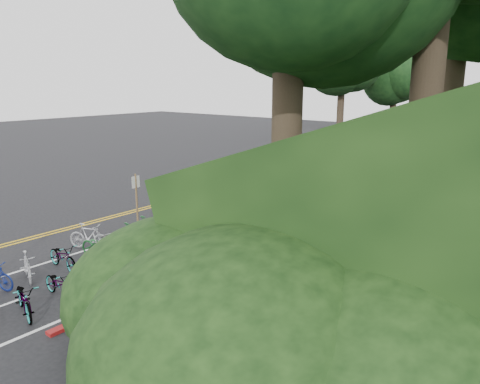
{
  "coord_description": "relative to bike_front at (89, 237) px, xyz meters",
  "views": [
    {
      "loc": [
        16.25,
        -7.22,
        6.34
      ],
      "look_at": [
        2.94,
        9.13,
        1.3
      ],
      "focal_mm": 35.0,
      "sensor_mm": 36.0,
      "label": 1
    }
  ],
  "objects": [
    {
      "name": "ground",
      "position": [
        -1.0,
        -2.33,
        -0.51
      ],
      "size": [
        120.0,
        120.0,
        0.0
      ],
      "primitive_type": "plane",
      "color": "black",
      "rests_on": "ground"
    },
    {
      "name": "road_markings",
      "position": [
        -0.37,
        7.77,
        -0.51
      ],
      "size": [
        7.47,
        80.0,
        0.01
      ],
      "color": "gold",
      "rests_on": "ground"
    },
    {
      "name": "red_curb",
      "position": [
        4.7,
        9.67,
        -0.46
      ],
      "size": [
        0.25,
        28.0,
        0.1
      ],
      "primitive_type": "cube",
      "color": "maroon",
      "rests_on": "ground"
    },
    {
      "name": "bike_racks_rest",
      "position": [
        2.0,
        10.67,
        0.34
      ],
      "size": [
        1.14,
        23.0,
        1.17
      ],
      "color": "gray",
      "rests_on": "ground"
    },
    {
      "name": "signposts_rest",
      "position": [
        -0.4,
        11.67,
        0.92
      ],
      "size": [
        0.08,
        18.4,
        2.5
      ],
      "color": "brown",
      "rests_on": "ground"
    },
    {
      "name": "bike_front",
      "position": [
        0.0,
        0.0,
        0.0
      ],
      "size": [
        1.11,
        1.75,
        1.02
      ],
      "primitive_type": "imported",
      "rotation": [
        0.0,
        0.0,
        1.98
      ],
      "color": "#9E9EA3",
      "rests_on": "ground"
    },
    {
      "name": "bike_valet",
      "position": [
        2.02,
        -1.48,
        -0.05
      ],
      "size": [
        3.37,
        9.19,
        1.03
      ],
      "color": "maroon",
      "rests_on": "ground"
    }
  ]
}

